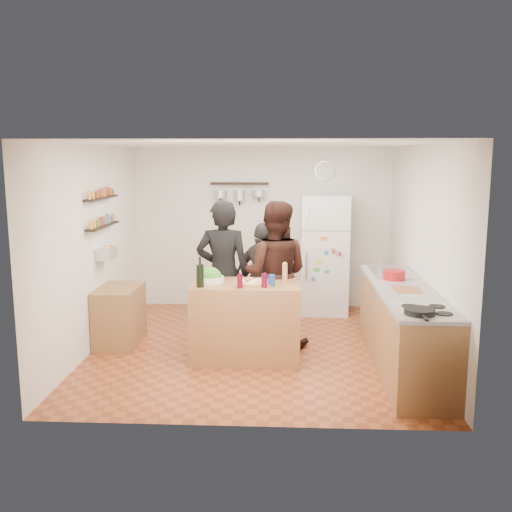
# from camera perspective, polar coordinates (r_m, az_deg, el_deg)

# --- Properties ---
(room_shell) EXTENTS (4.20, 4.20, 4.20)m
(room_shell) POSITION_cam_1_polar(r_m,az_deg,el_deg) (7.28, 0.12, 1.16)
(room_shell) COLOR brown
(room_shell) RESTS_ON ground
(prep_island) EXTENTS (1.25, 0.72, 0.91)m
(prep_island) POSITION_cam_1_polar(r_m,az_deg,el_deg) (6.72, -1.00, -6.53)
(prep_island) COLOR #9B6239
(prep_island) RESTS_ON floor
(pizza_board) EXTENTS (0.42, 0.34, 0.02)m
(pizza_board) POSITION_cam_1_polar(r_m,az_deg,el_deg) (6.58, -0.33, -2.70)
(pizza_board) COLOR #9A5938
(pizza_board) RESTS_ON prep_island
(pizza) EXTENTS (0.34, 0.34, 0.02)m
(pizza) POSITION_cam_1_polar(r_m,az_deg,el_deg) (6.57, -0.33, -2.54)
(pizza) COLOR beige
(pizza) RESTS_ON pizza_board
(salad_bowl) EXTENTS (0.32, 0.32, 0.06)m
(salad_bowl) POSITION_cam_1_polar(r_m,az_deg,el_deg) (6.69, -4.58, -2.33)
(salad_bowl) COLOR white
(salad_bowl) RESTS_ON prep_island
(wine_bottle) EXTENTS (0.08, 0.08, 0.26)m
(wine_bottle) POSITION_cam_1_polar(r_m,az_deg,el_deg) (6.42, -5.61, -1.99)
(wine_bottle) COLOR black
(wine_bottle) RESTS_ON prep_island
(wine_glass_near) EXTENTS (0.06, 0.06, 0.15)m
(wine_glass_near) POSITION_cam_1_polar(r_m,az_deg,el_deg) (6.36, -1.61, -2.53)
(wine_glass_near) COLOR #510717
(wine_glass_near) RESTS_ON prep_island
(wine_glass_far) EXTENTS (0.07, 0.07, 0.16)m
(wine_glass_far) POSITION_cam_1_polar(r_m,az_deg,el_deg) (6.38, 0.83, -2.46)
(wine_glass_far) COLOR #4E061E
(wine_glass_far) RESTS_ON prep_island
(pepper_mill) EXTENTS (0.06, 0.06, 0.20)m
(pepper_mill) POSITION_cam_1_polar(r_m,az_deg,el_deg) (6.62, 2.90, -1.86)
(pepper_mill) COLOR #AF7F49
(pepper_mill) RESTS_ON prep_island
(salt_canister) EXTENTS (0.08, 0.08, 0.13)m
(salt_canister) POSITION_cam_1_polar(r_m,az_deg,el_deg) (6.46, 1.57, -2.45)
(salt_canister) COLOR navy
(salt_canister) RESTS_ON prep_island
(person_left) EXTENTS (0.68, 0.45, 1.85)m
(person_left) POSITION_cam_1_polar(r_m,az_deg,el_deg) (7.09, -3.30, -1.77)
(person_left) COLOR black
(person_left) RESTS_ON floor
(person_center) EXTENTS (0.97, 0.80, 1.83)m
(person_center) POSITION_cam_1_polar(r_m,az_deg,el_deg) (7.11, 1.86, -1.81)
(person_center) COLOR black
(person_center) RESTS_ON floor
(person_back) EXTENTS (0.95, 0.72, 1.50)m
(person_back) POSITION_cam_1_polar(r_m,az_deg,el_deg) (7.66, 0.73, -2.22)
(person_back) COLOR #302D2B
(person_back) RESTS_ON floor
(counter_run) EXTENTS (0.63, 2.63, 0.90)m
(counter_run) POSITION_cam_1_polar(r_m,az_deg,el_deg) (6.67, 14.56, -7.02)
(counter_run) COLOR #9E7042
(counter_run) RESTS_ON floor
(stove_top) EXTENTS (0.60, 0.62, 0.02)m
(stove_top) POSITION_cam_1_polar(r_m,az_deg,el_deg) (5.66, 16.68, -5.32)
(stove_top) COLOR white
(stove_top) RESTS_ON counter_run
(skillet) EXTENTS (0.28, 0.28, 0.05)m
(skillet) POSITION_cam_1_polar(r_m,az_deg,el_deg) (5.48, 16.04, -5.36)
(skillet) COLOR black
(skillet) RESTS_ON stove_top
(sink) EXTENTS (0.50, 0.80, 0.03)m
(sink) POSITION_cam_1_polar(r_m,az_deg,el_deg) (7.37, 13.41, -1.65)
(sink) COLOR silver
(sink) RESTS_ON counter_run
(cutting_board) EXTENTS (0.30, 0.40, 0.02)m
(cutting_board) POSITION_cam_1_polar(r_m,az_deg,el_deg) (6.46, 14.91, -3.36)
(cutting_board) COLOR brown
(cutting_board) RESTS_ON counter_run
(red_bowl) EXTENTS (0.26, 0.26, 0.11)m
(red_bowl) POSITION_cam_1_polar(r_m,az_deg,el_deg) (6.95, 13.64, -1.85)
(red_bowl) COLOR #AA1319
(red_bowl) RESTS_ON counter_run
(fridge) EXTENTS (0.70, 0.68, 1.80)m
(fridge) POSITION_cam_1_polar(r_m,az_deg,el_deg) (8.69, 6.82, 0.18)
(fridge) COLOR white
(fridge) RESTS_ON floor
(wall_clock) EXTENTS (0.30, 0.03, 0.30)m
(wall_clock) POSITION_cam_1_polar(r_m,az_deg,el_deg) (8.90, 6.85, 8.50)
(wall_clock) COLOR silver
(wall_clock) RESTS_ON back_wall
(spice_shelf_lower) EXTENTS (0.12, 1.00, 0.02)m
(spice_shelf_lower) POSITION_cam_1_polar(r_m,az_deg,el_deg) (7.41, -15.05, 2.93)
(spice_shelf_lower) COLOR black
(spice_shelf_lower) RESTS_ON left_wall
(spice_shelf_upper) EXTENTS (0.12, 1.00, 0.02)m
(spice_shelf_upper) POSITION_cam_1_polar(r_m,az_deg,el_deg) (7.38, -15.17, 5.63)
(spice_shelf_upper) COLOR black
(spice_shelf_upper) RESTS_ON left_wall
(produce_basket) EXTENTS (0.18, 0.35, 0.14)m
(produce_basket) POSITION_cam_1_polar(r_m,az_deg,el_deg) (7.45, -14.71, 0.26)
(produce_basket) COLOR silver
(produce_basket) RESTS_ON left_wall
(side_table) EXTENTS (0.50, 0.80, 0.73)m
(side_table) POSITION_cam_1_polar(r_m,az_deg,el_deg) (7.49, -13.49, -5.80)
(side_table) COLOR olive
(side_table) RESTS_ON floor
(pot_rack) EXTENTS (0.90, 0.04, 0.04)m
(pot_rack) POSITION_cam_1_polar(r_m,az_deg,el_deg) (8.84, -1.65, 7.25)
(pot_rack) COLOR black
(pot_rack) RESTS_ON back_wall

